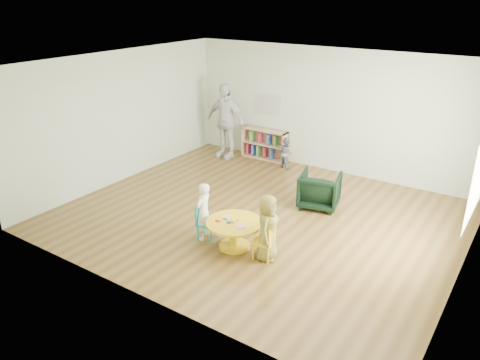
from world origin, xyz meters
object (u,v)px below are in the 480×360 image
Objects in this scene: bookshelf at (264,144)px; kid_chair_left at (205,222)px; activity_table at (234,230)px; kid_chair_right at (266,241)px; child_right at (267,228)px; adult_caretaker at (225,121)px; armchair at (320,190)px; child_left at (203,211)px; toddler at (286,153)px.

kid_chair_left is at bearing -72.32° from bookshelf.
kid_chair_right is (0.61, -0.02, -0.01)m from activity_table.
bookshelf is at bearing 114.83° from activity_table.
kid_chair_left is at bearing 73.36° from child_right.
bookshelf reaches higher than kid_chair_left.
bookshelf is 1.14m from adult_caretaker.
armchair is (-0.12, 2.22, 0.04)m from kid_chair_right.
bookshelf is (-2.48, 4.06, 0.06)m from kid_chair_right.
child_left is 1.22m from child_right.
activity_table is 0.77× the size of bookshelf.
activity_table is 1.24× the size of toddler.
activity_table is 1.23× the size of armchair.
kid_chair_left is 0.32× the size of adult_caretaker.
child_right is at bearing 82.73° from kid_chair_left.
adult_caretaker reaches higher than child_right.
armchair is 2.21m from child_right.
adult_caretaker is (-1.66, -0.13, 0.56)m from toddler.
kid_chair_right is at bearing 137.95° from toddler.
bookshelf is at bearing -171.12° from kid_chair_left.
toddler is (-1.57, 1.52, 0.03)m from armchair.
toddler is (-1.09, 3.72, 0.05)m from activity_table.
bookshelf is 1.19× the size of child_left.
bookshelf is (-1.87, 4.04, 0.04)m from activity_table.
activity_table is 1.61× the size of kid_chair_right.
child_right is at bearing 0.02° from activity_table.
toddler reaches higher than armchair.
child_left is 1.35× the size of toddler.
adult_caretaker is at bearing -36.58° from armchair.
armchair is (1.06, 2.23, 0.03)m from kid_chair_left.
kid_chair_left is at bearing 121.34° from toddler.
armchair is at bearing 148.78° from child_left.
kid_chair_left is at bearing 80.71° from kid_chair_right.
kid_chair_right is (1.18, 0.02, -0.01)m from kid_chair_left.
kid_chair_left is at bearing -56.72° from adult_caretaker.
child_left reaches higher than activity_table.
activity_table is at bearing 64.11° from armchair.
activity_table is at bearing 78.47° from kid_chair_right.
armchair is 0.75× the size of child_left.
child_left is 0.54× the size of adult_caretaker.
child_right is at bearing -44.53° from adult_caretaker.
toddler is at bearing 106.27° from activity_table.
kid_chair_right is 0.53× the size of child_right.
armchair is 0.41× the size of adult_caretaker.
toddler is at bearing 6.45° from child_right.
armchair reaches higher than kid_chair_left.
bookshelf reaches higher than toddler.
armchair is at bearing -37.96° from bookshelf.
activity_table is at bearing 129.80° from toddler.
kid_chair_left is 0.49× the size of bookshelf.
toddler is (-1.70, 3.74, 0.06)m from kid_chair_right.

